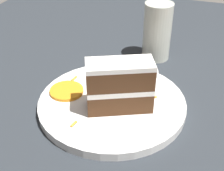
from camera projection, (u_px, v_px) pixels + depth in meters
ground_plane at (124, 113)px, 0.63m from camera, size 6.00×6.00×0.00m
dining_table at (124, 109)px, 0.63m from camera, size 1.38×1.18×0.02m
plate at (112, 103)px, 0.61m from camera, size 0.29×0.29×0.02m
cake_slice at (118, 86)px, 0.56m from camera, size 0.10×0.13×0.10m
cream_dollop at (146, 73)px, 0.65m from camera, size 0.06×0.05×0.04m
orange_garnish at (67, 91)px, 0.63m from camera, size 0.07×0.07×0.01m
carrot_shreds_scatter at (112, 96)px, 0.61m from camera, size 0.15×0.19×0.00m
drinking_glass at (157, 35)px, 0.75m from camera, size 0.07×0.07×0.14m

